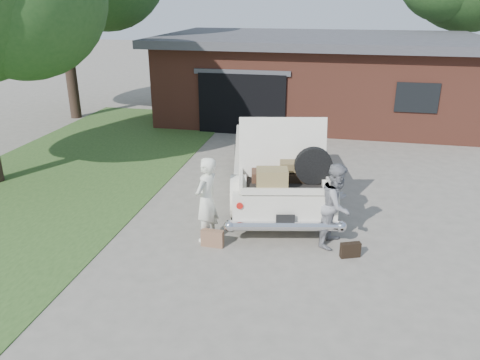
# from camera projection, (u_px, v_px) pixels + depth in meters

# --- Properties ---
(ground) EXTENTS (90.00, 90.00, 0.00)m
(ground) POSITION_uv_depth(u_px,v_px,m) (234.00, 239.00, 9.83)
(ground) COLOR gray
(ground) RESTS_ON ground
(grass_strip) EXTENTS (6.00, 16.00, 0.02)m
(grass_strip) POSITION_uv_depth(u_px,v_px,m) (73.00, 171.00, 13.62)
(grass_strip) COLOR #2D4C1E
(grass_strip) RESTS_ON ground
(house) EXTENTS (12.80, 7.80, 3.30)m
(house) POSITION_uv_depth(u_px,v_px,m) (317.00, 76.00, 19.47)
(house) COLOR brown
(house) RESTS_ON ground
(sedan) EXTENTS (3.29, 6.06, 2.36)m
(sedan) POSITION_uv_depth(u_px,v_px,m) (277.00, 162.00, 11.85)
(sedan) COLOR silver
(sedan) RESTS_ON ground
(woman_left) EXTENTS (0.60, 0.75, 1.80)m
(woman_left) POSITION_uv_depth(u_px,v_px,m) (207.00, 200.00, 9.50)
(woman_left) COLOR white
(woman_left) RESTS_ON ground
(woman_right) EXTENTS (0.89, 1.01, 1.73)m
(woman_right) POSITION_uv_depth(u_px,v_px,m) (336.00, 205.00, 9.35)
(woman_right) COLOR gray
(woman_right) RESTS_ON ground
(suitcase_left) EXTENTS (0.46, 0.16, 0.35)m
(suitcase_left) POSITION_uv_depth(u_px,v_px,m) (212.00, 238.00, 9.48)
(suitcase_left) COLOR #8C6347
(suitcase_left) RESTS_ON ground
(suitcase_right) EXTENTS (0.41, 0.26, 0.30)m
(suitcase_right) POSITION_uv_depth(u_px,v_px,m) (350.00, 250.00, 9.09)
(suitcase_right) COLOR black
(suitcase_right) RESTS_ON ground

